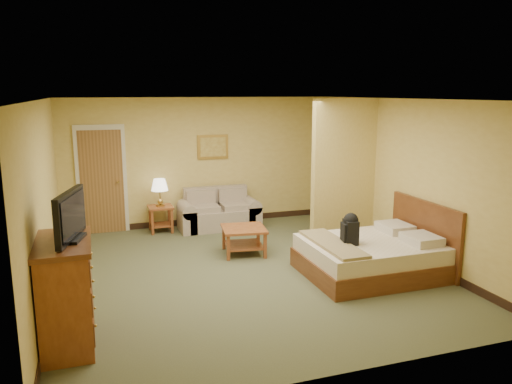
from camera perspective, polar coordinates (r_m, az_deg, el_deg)
name	(u,v)px	position (r m, az deg, el deg)	size (l,w,h in m)	color
floor	(245,272)	(7.74, -1.32, -9.08)	(6.00, 6.00, 0.00)	#4D5034
ceiling	(244,99)	(7.25, -1.41, 10.54)	(6.00, 6.00, 0.00)	white
back_wall	(201,162)	(10.25, -6.35, 3.44)	(5.50, 0.02, 2.60)	tan
left_wall	(44,201)	(7.10, -23.09, -0.97)	(0.02, 6.00, 2.60)	tan
right_wall	(403,178)	(8.60, 16.43, 1.51)	(0.02, 6.00, 2.60)	tan
partition	(344,172)	(9.06, 9.97, 2.29)	(1.20, 0.15, 2.60)	tan
door	(102,180)	(10.04, -17.21, 1.28)	(0.94, 0.16, 2.10)	beige
baseboard	(202,221)	(10.49, -6.19, -3.29)	(5.50, 0.02, 0.12)	black
loveseat	(219,215)	(10.10, -4.28, -2.64)	(1.60, 0.74, 0.81)	gray
side_table	(161,215)	(9.94, -10.84, -2.58)	(0.47, 0.47, 0.52)	brown
table_lamp	(160,186)	(9.82, -10.96, 0.73)	(0.33, 0.33, 0.54)	#AF8B40
coffee_table	(244,235)	(8.46, -1.40, -4.93)	(0.81, 0.81, 0.46)	brown
wall_picture	(213,147)	(10.25, -4.95, 5.15)	(0.64, 0.04, 0.50)	#B78E3F
dresser	(66,293)	(5.81, -20.89, -10.73)	(0.58, 1.10, 1.17)	brown
tv	(70,217)	(5.56, -20.46, -2.73)	(0.30, 0.84, 0.52)	black
bed	(374,255)	(7.77, 13.31, -7.06)	(1.96, 1.64, 1.06)	#552913
backpack	(351,228)	(7.40, 10.77, -4.03)	(0.23, 0.30, 0.46)	black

